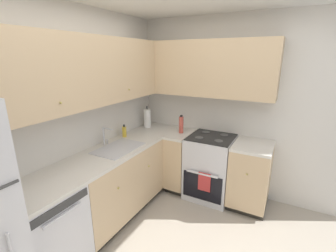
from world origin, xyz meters
TOP-DOWN VIEW (x-y plane):
  - wall_back at (0.00, 1.52)m, footprint 3.55×0.05m
  - wall_right at (1.75, 0.00)m, footprint 0.05×3.09m
  - dishwasher at (-0.55, 1.20)m, footprint 0.60×0.63m
  - lower_cabinets_back at (0.44, 1.20)m, footprint 1.37×0.62m
  - countertop_back at (0.43, 1.20)m, footprint 2.58×0.60m
  - lower_cabinets_right at (1.43, 0.11)m, footprint 0.62×1.42m
  - countertop_right at (1.42, 0.11)m, footprint 0.60×1.42m
  - oven_range at (1.44, 0.28)m, footprint 0.68×0.62m
  - upper_cabinets_back at (0.27, 1.34)m, footprint 2.26×0.34m
  - upper_cabinets_right at (1.56, 0.51)m, footprint 0.32×1.97m
  - sink at (0.50, 1.17)m, footprint 0.60×0.40m
  - faucet at (0.51, 1.38)m, footprint 0.07×0.16m
  - soap_bottle at (0.89, 1.38)m, footprint 0.06×0.06m
  - paper_towel_roll at (1.45, 1.36)m, footprint 0.11×0.11m
  - oil_bottle at (1.42, 0.75)m, footprint 0.07×0.07m

SIDE VIEW (x-z plane):
  - dishwasher at x=-0.55m, z-range 0.00..0.87m
  - lower_cabinets_right at x=1.43m, z-range 0.00..0.87m
  - lower_cabinets_back at x=0.44m, z-range 0.00..0.87m
  - oven_range at x=1.44m, z-range -0.07..0.99m
  - sink at x=0.50m, z-range 0.82..0.91m
  - countertop_back at x=0.43m, z-range 0.87..0.91m
  - countertop_right at x=1.42m, z-range 0.87..0.91m
  - soap_bottle at x=0.89m, z-range 0.89..1.07m
  - oil_bottle at x=1.42m, z-range 0.90..1.17m
  - faucet at x=0.51m, z-range 0.93..1.17m
  - paper_towel_roll at x=1.45m, z-range 0.88..1.23m
  - wall_back at x=0.00m, z-range 0.00..2.54m
  - wall_right at x=1.75m, z-range 0.00..2.54m
  - upper_cabinets_back at x=0.27m, z-range 1.46..2.21m
  - upper_cabinets_right at x=1.56m, z-range 1.46..2.21m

